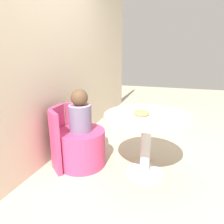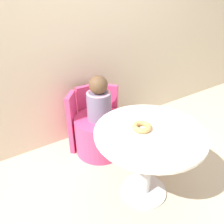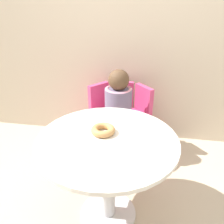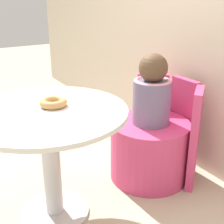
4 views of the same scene
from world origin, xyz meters
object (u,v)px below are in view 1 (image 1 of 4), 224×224
Objects in this scene: tub_chair at (82,147)px; donut at (141,113)px; round_table at (146,129)px; child_figure at (80,112)px.

tub_chair is 0.83m from donut.
tub_chair is at bearing 92.46° from round_table.
round_table is at bearing -55.35° from donut.
tub_chair is at bearing 89.61° from donut.
donut reaches higher than tub_chair.
round_table is at bearing -87.54° from child_figure.
round_table is at bearing -87.54° from tub_chair.
child_figure reaches higher than tub_chair.
round_table is 0.79m from tub_chair.
round_table is 1.83× the size of child_figure.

